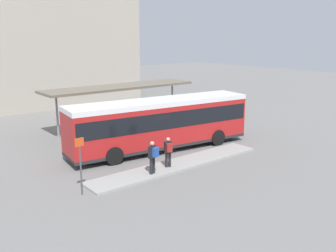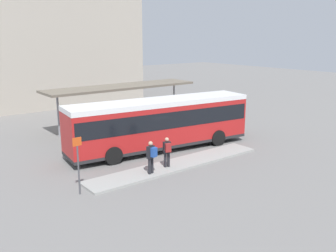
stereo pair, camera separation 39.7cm
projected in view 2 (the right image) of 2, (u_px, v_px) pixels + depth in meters
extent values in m
plane|color=slate|center=(161.00, 149.00, 24.86)|extent=(120.00, 120.00, 0.00)
cube|color=#9E9E99|center=(177.00, 164.00, 21.78)|extent=(11.56, 1.80, 0.12)
cube|color=red|center=(161.00, 122.00, 24.43)|extent=(12.62, 4.02, 3.00)
cube|color=white|center=(160.00, 102.00, 24.11)|extent=(12.64, 4.04, 0.30)
cube|color=black|center=(160.00, 117.00, 24.34)|extent=(12.38, 4.02, 1.05)
cube|color=black|center=(234.00, 108.00, 27.41)|extent=(0.37, 2.28, 1.15)
cube|color=#28282B|center=(161.00, 143.00, 24.76)|extent=(12.63, 4.03, 0.20)
cylinder|color=black|center=(198.00, 130.00, 27.64)|extent=(1.11, 0.41, 1.08)
cylinder|color=black|center=(218.00, 138.00, 25.64)|extent=(1.11, 0.41, 1.08)
cylinder|color=black|center=(99.00, 146.00, 23.83)|extent=(1.11, 0.41, 1.08)
cylinder|color=black|center=(113.00, 156.00, 21.83)|extent=(1.11, 0.41, 1.08)
cylinder|color=#232328|center=(165.00, 160.00, 21.08)|extent=(0.16, 0.16, 0.84)
cylinder|color=#232328|center=(168.00, 160.00, 21.13)|extent=(0.16, 0.16, 0.84)
cube|color=black|center=(167.00, 147.00, 20.93)|extent=(0.47, 0.36, 0.63)
cube|color=maroon|center=(168.00, 148.00, 20.72)|extent=(0.37, 0.30, 0.48)
sphere|color=tan|center=(167.00, 139.00, 20.82)|extent=(0.23, 0.23, 0.23)
cylinder|color=#232328|center=(150.00, 166.00, 20.01)|extent=(0.17, 0.17, 0.88)
cylinder|color=#232328|center=(152.00, 165.00, 20.16)|extent=(0.17, 0.17, 0.88)
cube|color=black|center=(151.00, 152.00, 19.90)|extent=(0.49, 0.35, 0.66)
cube|color=#234CA3|center=(154.00, 152.00, 19.76)|extent=(0.38, 0.29, 0.50)
sphere|color=tan|center=(151.00, 143.00, 19.79)|extent=(0.24, 0.24, 0.24)
torus|color=black|center=(231.00, 115.00, 33.70)|extent=(0.09, 0.74, 0.74)
torus|color=black|center=(223.00, 114.00, 34.43)|extent=(0.09, 0.74, 0.74)
cylinder|color=#2847AD|center=(227.00, 112.00, 34.01)|extent=(0.08, 0.78, 0.04)
cylinder|color=#2847AD|center=(226.00, 112.00, 34.15)|extent=(0.04, 0.04, 0.36)
cube|color=black|center=(226.00, 110.00, 34.11)|extent=(0.08, 0.18, 0.04)
cylinder|color=#2847AD|center=(231.00, 112.00, 33.70)|extent=(0.48, 0.06, 0.03)
torus|color=black|center=(224.00, 114.00, 34.21)|extent=(0.11, 0.73, 0.73)
torus|color=black|center=(217.00, 112.00, 35.01)|extent=(0.11, 0.73, 0.73)
cylinder|color=silver|center=(221.00, 111.00, 34.55)|extent=(0.10, 0.77, 0.04)
cylinder|color=silver|center=(219.00, 111.00, 34.71)|extent=(0.04, 0.04, 0.36)
cube|color=black|center=(219.00, 109.00, 34.67)|extent=(0.09, 0.19, 0.04)
cylinder|color=silver|center=(223.00, 111.00, 34.21)|extent=(0.48, 0.07, 0.03)
torus|color=black|center=(216.00, 113.00, 34.70)|extent=(0.16, 0.69, 0.69)
torus|color=black|center=(211.00, 112.00, 35.49)|extent=(0.16, 0.69, 0.69)
cylinder|color=orange|center=(214.00, 110.00, 35.04)|extent=(0.15, 0.72, 0.04)
cylinder|color=orange|center=(213.00, 110.00, 35.20)|extent=(0.04, 0.04, 0.34)
cube|color=black|center=(213.00, 109.00, 35.16)|extent=(0.10, 0.19, 0.04)
cylinder|color=orange|center=(216.00, 110.00, 34.71)|extent=(0.48, 0.11, 0.03)
cube|color=#706656|center=(122.00, 87.00, 30.53)|extent=(12.90, 3.05, 0.18)
cylinder|color=gray|center=(58.00, 116.00, 27.67)|extent=(0.16, 0.16, 3.21)
cylinder|color=gray|center=(174.00, 100.00, 34.20)|extent=(0.16, 0.16, 3.21)
cylinder|color=slate|center=(185.00, 121.00, 31.65)|extent=(0.75, 0.75, 0.62)
sphere|color=#286B2D|center=(185.00, 114.00, 31.50)|extent=(0.87, 0.87, 0.87)
cylinder|color=#4C4C51|center=(79.00, 170.00, 17.57)|extent=(0.08, 0.08, 2.40)
cube|color=#D84C19|center=(77.00, 142.00, 17.24)|extent=(0.44, 0.03, 0.40)
cube|color=#B2A899|center=(18.00, 29.00, 40.59)|extent=(23.61, 13.15, 16.14)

